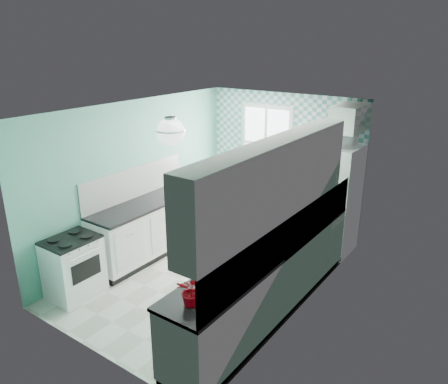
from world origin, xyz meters
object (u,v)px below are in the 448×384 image
Objects in this scene: sink at (308,220)px; fruit_bowl at (222,280)px; fridge at (331,199)px; stove at (74,266)px; ceiling_light at (171,131)px; potted_plant at (192,291)px; microwave at (337,135)px.

fruit_bowl is at bearing -87.55° from sink.
stove is at bearing -121.68° from fridge.
fridge is at bearing 56.35° from stove.
ceiling_light reaches higher than fruit_bowl.
microwave is at bearing 91.39° from potted_plant.
stove is at bearing 171.80° from potted_plant.
fridge is at bearing 54.67° from microwave.
sink is 1.77× the size of fruit_bowl.
ceiling_light is at bearing 137.29° from potted_plant.
microwave is (-0.09, 3.71, 0.86)m from potted_plant.
fruit_bowl is 0.97× the size of potted_plant.
fridge is 6.00× the size of fruit_bowl.
potted_plant is (2.40, -0.35, 0.66)m from stove.
microwave is (2.31, 3.37, 1.52)m from stove.
fruit_bowl is at bearing 90.00° from potted_plant.
ceiling_light is 1.16× the size of fruit_bowl.
fridge is 4.11m from stove.
microwave is at bearing 66.92° from ceiling_light.
sink is at bearing -82.40° from fridge.
microwave is (-0.09, 1.11, 1.03)m from sink.
microwave is (0.00, 0.00, 1.06)m from fridge.
fruit_bowl is at bearing -26.96° from ceiling_light.
sink is at bearing 51.18° from ceiling_light.
potted_plant is at bearing -87.53° from sink.
microwave is at bearing 91.60° from fruit_bowl.
sink reaches higher than potted_plant.
ceiling_light reaches higher than stove.
stove is (-2.31, -3.37, -0.46)m from fridge.
potted_plant is (1.20, -1.11, -1.23)m from ceiling_light.
ceiling_light is 0.63× the size of microwave.
potted_plant is at bearing -42.71° from ceiling_light.
stove is (-1.20, -0.76, -1.88)m from ceiling_light.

